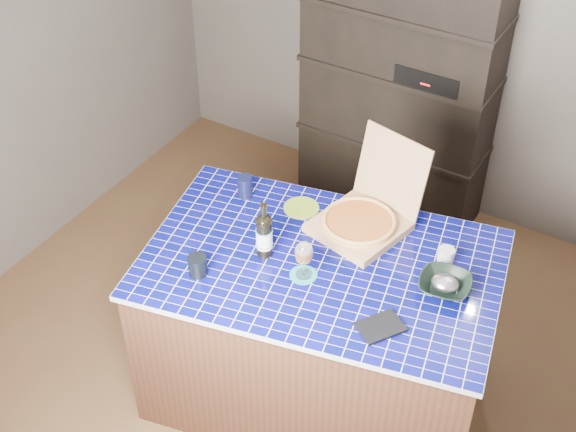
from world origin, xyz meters
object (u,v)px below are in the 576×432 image
Objects in this scene: wine_glass at (304,253)px; kitchen_island at (319,328)px; dvd_case at (380,327)px; bowl at (445,285)px; pizza_box at (362,219)px; mead_bottle at (264,235)px.

kitchen_island is at bearing 77.17° from wine_glass.
dvd_case is 0.82× the size of bowl.
pizza_box reaches higher than kitchen_island.
mead_bottle is at bearing -172.80° from kitchen_island.
wine_glass is (-0.03, -0.12, 0.59)m from kitchen_island.
pizza_box is 2.35× the size of bowl.
bowl is (0.15, 0.36, 0.02)m from dvd_case.
mead_bottle is 0.70m from dvd_case.
kitchen_island is at bearing -86.28° from pizza_box.
bowl is at bearing 22.70° from wine_glass.
mead_bottle reaches higher than kitchen_island.
dvd_case is at bearing -111.90° from bowl.
dvd_case is (0.42, -0.24, 0.46)m from kitchen_island.
bowl is at bearing 14.59° from mead_bottle.
wine_glass is (0.23, -0.03, 0.02)m from mead_bottle.
wine_glass reaches higher than dvd_case.
kitchen_island is 0.64m from mead_bottle.
bowl is (0.51, -0.19, -0.03)m from pizza_box.
pizza_box is at bearing 52.52° from mead_bottle.
kitchen_island is 0.61m from pizza_box.
dvd_case is at bearing -12.17° from mead_bottle.
wine_glass is 0.65m from bowl.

